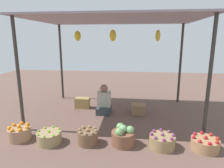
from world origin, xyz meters
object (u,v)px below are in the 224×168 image
Objects in this scene: vendor_person at (104,102)px; wooden_crate_stacked_rear at (82,103)px; basket_red_apples at (205,144)px; basket_potatoes at (88,137)px; basket_cabbages at (123,136)px; wooden_crate_near_vendor at (138,109)px; basket_limes at (49,137)px; basket_purple_onions at (162,141)px; basket_oranges at (20,133)px.

vendor_person is 0.77m from wooden_crate_stacked_rear.
basket_red_apples is 1.20× the size of wooden_crate_stacked_rear.
basket_cabbages is (0.66, 0.04, 0.03)m from basket_potatoes.
wooden_crate_near_vendor is 1.61m from wooden_crate_stacked_rear.
wooden_crate_stacked_rear reaches higher than wooden_crate_near_vendor.
wooden_crate_stacked_rear is at bearing 86.79° from basket_limes.
basket_potatoes reaches higher than wooden_crate_near_vendor.
vendor_person reaches higher than basket_limes.
basket_purple_onions is at bearing 0.98° from basket_potatoes.
basket_potatoes is at bearing -178.96° from basket_red_apples.
vendor_person is at bearing 142.65° from basket_red_apples.
basket_purple_onions is at bearing -50.46° from vendor_person.
vendor_person is at bearing -26.16° from wooden_crate_stacked_rear.
basket_potatoes reaches higher than basket_purple_onions.
vendor_person is at bearing 64.70° from basket_limes.
basket_potatoes is (-0.06, -1.62, -0.16)m from vendor_person.
basket_purple_onions is at bearing -44.01° from wooden_crate_stacked_rear.
basket_oranges is at bearing -111.14° from wooden_crate_stacked_rear.
basket_limes is 0.98× the size of basket_purple_onions.
wooden_crate_stacked_rear is at bearing 123.92° from basket_cabbages.
basket_red_apples reaches higher than basket_limes.
basket_limes is 2.87m from basket_red_apples.
basket_potatoes is 1.94m from wooden_crate_near_vendor.
basket_oranges is 1.18× the size of wooden_crate_near_vendor.
wooden_crate_stacked_rear is (-1.59, 0.27, 0.02)m from wooden_crate_near_vendor.
basket_oranges is at bearing 179.71° from basket_potatoes.
basket_red_apples is at bearing 1.97° from basket_limes.
basket_purple_onions is (0.71, -0.02, -0.05)m from basket_cabbages.
wooden_crate_stacked_rear reaches higher than basket_purple_onions.
basket_cabbages is 1.19× the size of wooden_crate_near_vendor.
basket_cabbages is 0.71m from basket_purple_onions.
wooden_crate_near_vendor is at bearing 45.70° from basket_limes.
basket_purple_onions is (1.32, -1.60, -0.18)m from vendor_person.
basket_red_apples reaches higher than wooden_crate_near_vendor.
vendor_person is 1.87m from basket_limes.
basket_limes is at bearing -93.21° from wooden_crate_stacked_rear.
wooden_crate_near_vendor is at bearing 35.60° from basket_oranges.
basket_limes reaches higher than wooden_crate_near_vendor.
wooden_crate_stacked_rear is (0.11, 2.02, 0.03)m from basket_limes.
basket_oranges is 2.88m from wooden_crate_near_vendor.
basket_limes is 0.74m from basket_potatoes.
wooden_crate_stacked_rear reaches higher than basket_red_apples.
basket_cabbages is 0.94× the size of basket_purple_onions.
basket_cabbages is at bearing 178.62° from basket_purple_onions.
basket_purple_onions is at bearing 2.26° from basket_limes.
vendor_person reaches higher than basket_oranges.
wooden_crate_stacked_rear is (-2.00, 1.93, 0.02)m from basket_purple_onions.
basket_potatoes is 0.88× the size of basket_cabbages.
wooden_crate_near_vendor is (0.97, 1.69, -0.01)m from basket_potatoes.
wooden_crate_near_vendor is (0.30, 1.65, -0.04)m from basket_cabbages.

